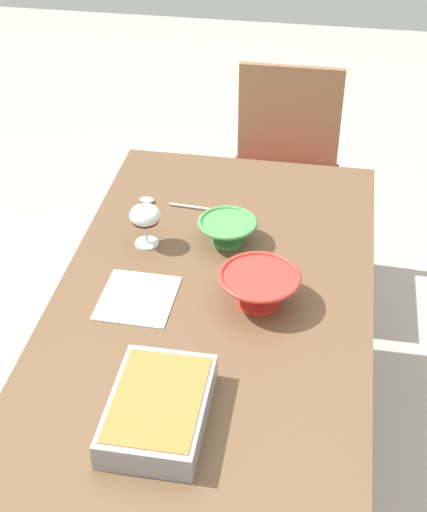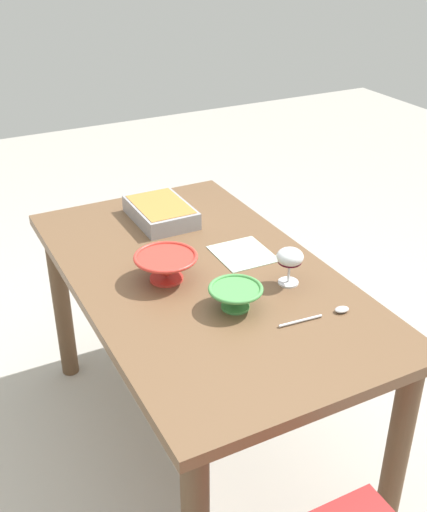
% 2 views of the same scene
% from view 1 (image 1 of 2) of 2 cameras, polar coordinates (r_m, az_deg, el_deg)
% --- Properties ---
extents(ground_plane, '(8.00, 8.00, 0.00)m').
position_cam_1_polar(ground_plane, '(2.47, -0.01, -16.03)').
color(ground_plane, '#B2ADA3').
extents(dining_table, '(1.39, 0.79, 0.73)m').
position_cam_1_polar(dining_table, '(2.02, -0.01, -5.27)').
color(dining_table, brown).
rests_on(dining_table, ground_plane).
extents(chair, '(0.46, 0.41, 0.85)m').
position_cam_1_polar(chair, '(2.95, 5.13, 5.87)').
color(chair, '#B22D2D').
rests_on(chair, ground_plane).
extents(wine_glass, '(0.08, 0.08, 0.12)m').
position_cam_1_polar(wine_glass, '(2.08, -5.01, 2.81)').
color(wine_glass, white).
rests_on(wine_glass, dining_table).
extents(casserole_dish, '(0.29, 0.20, 0.06)m').
position_cam_1_polar(casserole_dish, '(1.62, -4.05, -10.99)').
color(casserole_dish, '#99999E').
rests_on(casserole_dish, dining_table).
extents(mixing_bowl, '(0.20, 0.20, 0.09)m').
position_cam_1_polar(mixing_bowl, '(1.89, 3.36, -2.27)').
color(mixing_bowl, red).
rests_on(mixing_bowl, dining_table).
extents(small_bowl, '(0.16, 0.16, 0.07)m').
position_cam_1_polar(small_bowl, '(2.10, 0.91, 1.92)').
color(small_bowl, '#4C994C').
rests_on(small_bowl, dining_table).
extents(serving_spoon, '(0.04, 0.23, 0.01)m').
position_cam_1_polar(serving_spoon, '(2.29, -3.83, 3.95)').
color(serving_spoon, silver).
rests_on(serving_spoon, dining_table).
extents(napkin, '(0.21, 0.19, 0.00)m').
position_cam_1_polar(napkin, '(1.94, -5.57, -3.06)').
color(napkin, '#B2CCB7').
rests_on(napkin, dining_table).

